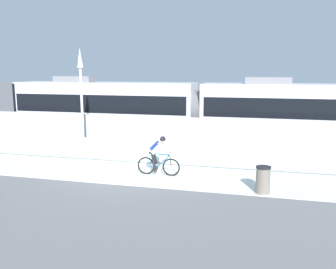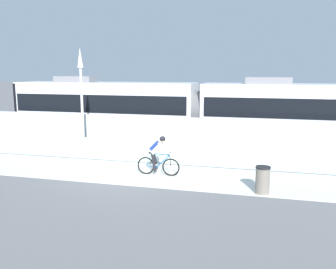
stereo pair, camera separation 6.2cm
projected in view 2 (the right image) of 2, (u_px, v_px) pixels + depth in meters
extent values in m
plane|color=slate|center=(130.00, 173.00, 14.92)|extent=(200.00, 200.00, 0.00)
cube|color=silver|center=(130.00, 173.00, 14.92)|extent=(32.00, 3.20, 0.01)
cube|color=silver|center=(144.00, 151.00, 16.60)|extent=(32.00, 0.05, 1.02)
cube|color=silver|center=(155.00, 135.00, 18.24)|extent=(32.00, 0.36, 1.89)
cube|color=#595654|center=(167.00, 144.00, 20.77)|extent=(32.00, 0.08, 0.01)
cube|color=#595654|center=(173.00, 139.00, 22.14)|extent=(32.00, 0.08, 0.01)
cube|color=silver|center=(106.00, 108.00, 22.11)|extent=(11.00, 2.50, 3.10)
cube|color=black|center=(106.00, 102.00, 22.04)|extent=(10.56, 2.54, 1.04)
cube|color=#19599E|center=(107.00, 130.00, 22.35)|extent=(10.78, 2.53, 0.28)
cube|color=slate|center=(75.00, 79.00, 22.28)|extent=(2.40, 1.10, 0.36)
cube|color=#232326|center=(56.00, 130.00, 23.23)|extent=(1.40, 1.88, 0.20)
cylinder|color=black|center=(50.00, 133.00, 22.56)|extent=(0.60, 0.10, 0.60)
cylinder|color=black|center=(62.00, 129.00, 23.93)|extent=(0.60, 0.10, 0.60)
cube|color=#232326|center=(161.00, 135.00, 21.52)|extent=(1.40, 1.88, 0.20)
cylinder|color=black|center=(158.00, 138.00, 20.85)|extent=(0.60, 0.10, 0.60)
cylinder|color=black|center=(165.00, 134.00, 22.22)|extent=(0.60, 0.10, 0.60)
cube|color=black|center=(28.00, 106.00, 23.43)|extent=(0.16, 2.54, 2.94)
cube|color=silver|center=(305.00, 113.00, 19.31)|extent=(11.00, 2.50, 3.10)
cube|color=black|center=(306.00, 107.00, 19.25)|extent=(10.56, 2.54, 1.04)
cube|color=#19599E|center=(304.00, 139.00, 19.55)|extent=(10.78, 2.53, 0.28)
cube|color=slate|center=(268.00, 80.00, 19.48)|extent=(2.40, 1.10, 0.36)
cube|color=#232326|center=(237.00, 139.00, 20.44)|extent=(1.40, 1.88, 0.20)
cylinder|color=black|center=(237.00, 142.00, 19.76)|extent=(0.60, 0.10, 0.60)
cylinder|color=black|center=(238.00, 137.00, 21.13)|extent=(0.60, 0.10, 0.60)
cylinder|color=#59595B|center=(199.00, 110.00, 20.71)|extent=(0.60, 2.30, 2.30)
torus|color=black|center=(171.00, 167.00, 14.44)|extent=(0.72, 0.06, 0.72)
cylinder|color=#99999E|center=(171.00, 167.00, 14.44)|extent=(0.07, 0.10, 0.07)
torus|color=black|center=(146.00, 166.00, 14.69)|extent=(0.72, 0.06, 0.72)
cylinder|color=#99999E|center=(146.00, 166.00, 14.69)|extent=(0.07, 0.10, 0.07)
cylinder|color=#144C8C|center=(163.00, 162.00, 14.48)|extent=(0.60, 0.04, 0.58)
cylinder|color=#144C8C|center=(154.00, 161.00, 14.57)|extent=(0.22, 0.04, 0.59)
cylinder|color=#144C8C|center=(161.00, 154.00, 14.45)|extent=(0.76, 0.04, 0.07)
cylinder|color=#144C8C|center=(151.00, 167.00, 14.65)|extent=(0.43, 0.03, 0.09)
cylinder|color=#144C8C|center=(149.00, 160.00, 14.62)|extent=(0.27, 0.02, 0.53)
cylinder|color=black|center=(170.00, 161.00, 14.40)|extent=(0.08, 0.03, 0.49)
cube|color=black|center=(152.00, 153.00, 14.54)|extent=(0.24, 0.10, 0.05)
cylinder|color=black|center=(170.00, 153.00, 14.34)|extent=(0.03, 0.58, 0.03)
cylinder|color=#262628|center=(156.00, 168.00, 14.60)|extent=(0.18, 0.02, 0.18)
cube|color=silver|center=(157.00, 148.00, 14.45)|extent=(0.50, 0.28, 0.51)
cube|color=navy|center=(155.00, 146.00, 14.45)|extent=(0.38, 0.30, 0.38)
sphere|color=tan|center=(163.00, 140.00, 14.33)|extent=(0.20, 0.20, 0.20)
sphere|color=black|center=(163.00, 139.00, 14.32)|extent=(0.23, 0.23, 0.23)
cylinder|color=silver|center=(164.00, 149.00, 14.20)|extent=(0.41, 0.08, 0.41)
cylinder|color=silver|center=(166.00, 147.00, 14.51)|extent=(0.41, 0.08, 0.41)
cylinder|color=black|center=(154.00, 162.00, 14.49)|extent=(0.25, 0.11, 0.79)
cylinder|color=black|center=(155.00, 158.00, 14.63)|extent=(0.25, 0.11, 0.52)
cylinder|color=gray|center=(84.00, 154.00, 17.73)|extent=(0.24, 0.24, 0.20)
cylinder|color=silver|center=(82.00, 112.00, 17.36)|extent=(0.12, 0.12, 4.20)
cone|color=white|center=(80.00, 58.00, 16.91)|extent=(0.28, 0.28, 0.90)
cylinder|color=slate|center=(263.00, 181.00, 12.37)|extent=(0.48, 0.48, 0.90)
cylinder|color=black|center=(263.00, 167.00, 12.28)|extent=(0.51, 0.51, 0.06)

